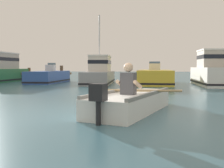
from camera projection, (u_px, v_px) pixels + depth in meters
ground_plane at (72, 115)px, 6.12m from camera, size 120.00×120.00×0.00m
wooden_dock at (7, 73)px, 21.66m from camera, size 10.31×1.64×1.21m
rowboat_with_person at (132, 101)px, 6.55m from camera, size 2.29×3.64×1.19m
moored_boat_blue at (49, 77)px, 18.63m from camera, size 1.81×4.79×1.39m
moored_boat_grey at (100, 73)px, 17.87m from camera, size 1.79×5.70×4.50m
moored_boat_yellow at (155, 77)px, 17.63m from camera, size 2.36×6.02×1.47m
moored_boat_white at (215, 72)px, 16.05m from camera, size 2.17×5.11×2.16m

